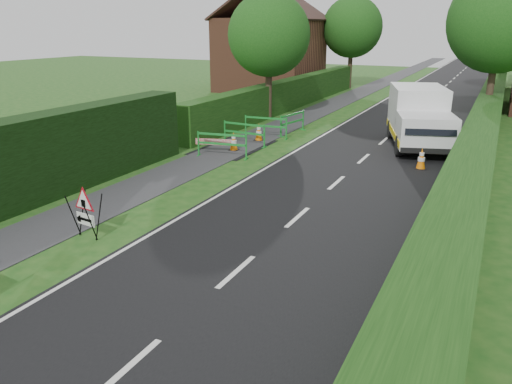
% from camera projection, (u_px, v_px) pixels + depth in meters
% --- Properties ---
extents(ground, '(120.00, 120.00, 0.00)m').
position_uv_depth(ground, '(112.00, 268.00, 10.73)').
color(ground, '#184914').
rests_on(ground, ground).
extents(road_surface, '(6.00, 90.00, 0.02)m').
position_uv_depth(road_surface, '(440.00, 92.00, 39.49)').
color(road_surface, black).
rests_on(road_surface, ground).
extents(footpath, '(2.00, 90.00, 0.02)m').
position_uv_depth(footpath, '(371.00, 88.00, 41.78)').
color(footpath, '#2D2D30').
rests_on(footpath, ground).
extents(hedge_west_far, '(1.00, 24.00, 1.80)m').
position_uv_depth(hedge_west_far, '(289.00, 108.00, 31.55)').
color(hedge_west_far, '#14380F').
rests_on(hedge_west_far, ground).
extents(hedge_east, '(1.20, 50.00, 1.50)m').
position_uv_depth(hedge_east, '(481.00, 146.00, 21.64)').
color(hedge_east, '#14380F').
rests_on(hedge_east, ground).
extents(house_west, '(7.50, 7.40, 7.88)m').
position_uv_depth(house_west, '(270.00, 53.00, 39.54)').
color(house_west, brown).
rests_on(house_west, ground).
extents(tree_nw, '(4.40, 4.40, 6.70)m').
position_uv_depth(tree_nw, '(269.00, 35.00, 26.56)').
color(tree_nw, '#2D2116').
rests_on(tree_nw, ground).
extents(tree_ne, '(5.20, 5.20, 7.79)m').
position_uv_depth(tree_ne, '(500.00, 21.00, 25.15)').
color(tree_ne, '#2D2116').
rests_on(tree_ne, ground).
extents(tree_fw, '(4.80, 4.80, 7.24)m').
position_uv_depth(tree_fw, '(352.00, 27.00, 40.07)').
color(tree_fw, '#2D2116').
rests_on(tree_fw, ground).
extents(tree_fe, '(4.20, 4.20, 6.33)m').
position_uv_depth(tree_fe, '(503.00, 36.00, 39.08)').
color(tree_fe, '#2D2116').
rests_on(tree_fe, ground).
extents(triangle_sign, '(0.83, 0.83, 1.11)m').
position_uv_depth(triangle_sign, '(84.00, 209.00, 12.00)').
color(triangle_sign, black).
rests_on(triangle_sign, ground).
extents(works_van, '(3.59, 5.78, 2.47)m').
position_uv_depth(works_van, '(419.00, 116.00, 21.09)').
color(works_van, silver).
rests_on(works_van, ground).
extents(traffic_cone_0, '(0.38, 0.38, 0.79)m').
position_uv_depth(traffic_cone_0, '(421.00, 159.00, 17.99)').
color(traffic_cone_0, black).
rests_on(traffic_cone_0, ground).
extents(traffic_cone_1, '(0.38, 0.38, 0.79)m').
position_uv_depth(traffic_cone_1, '(441.00, 142.00, 20.64)').
color(traffic_cone_1, black).
rests_on(traffic_cone_1, ground).
extents(traffic_cone_2, '(0.38, 0.38, 0.79)m').
position_uv_depth(traffic_cone_2, '(457.00, 134.00, 22.14)').
color(traffic_cone_2, black).
rests_on(traffic_cone_2, ground).
extents(traffic_cone_3, '(0.38, 0.38, 0.79)m').
position_uv_depth(traffic_cone_3, '(234.00, 141.00, 20.70)').
color(traffic_cone_3, black).
rests_on(traffic_cone_3, ground).
extents(traffic_cone_4, '(0.38, 0.38, 0.79)m').
position_uv_depth(traffic_cone_4, '(259.00, 132.00, 22.47)').
color(traffic_cone_4, black).
rests_on(traffic_cone_4, ground).
extents(ped_barrier_0, '(2.09, 0.67, 1.00)m').
position_uv_depth(ped_barrier_0, '(222.00, 142.00, 19.51)').
color(ped_barrier_0, '#188429').
rests_on(ped_barrier_0, ground).
extents(ped_barrier_1, '(2.08, 0.49, 1.00)m').
position_uv_depth(ped_barrier_1, '(244.00, 131.00, 21.55)').
color(ped_barrier_1, '#188429').
rests_on(ped_barrier_1, ground).
extents(ped_barrier_2, '(2.08, 0.54, 1.00)m').
position_uv_depth(ped_barrier_2, '(266.00, 124.00, 23.00)').
color(ped_barrier_2, '#188429').
rests_on(ped_barrier_2, ground).
extents(ped_barrier_3, '(0.70, 2.09, 1.00)m').
position_uv_depth(ped_barrier_3, '(292.00, 120.00, 23.94)').
color(ped_barrier_3, '#188429').
rests_on(ped_barrier_3, ground).
extents(redwhite_plank, '(1.46, 0.44, 0.25)m').
position_uv_depth(redwhite_plank, '(214.00, 153.00, 20.49)').
color(redwhite_plank, red).
rests_on(redwhite_plank, ground).
extents(hatchback_car, '(2.61, 3.87, 1.22)m').
position_uv_depth(hatchback_car, '(413.00, 99.00, 31.25)').
color(hatchback_car, silver).
rests_on(hatchback_car, ground).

